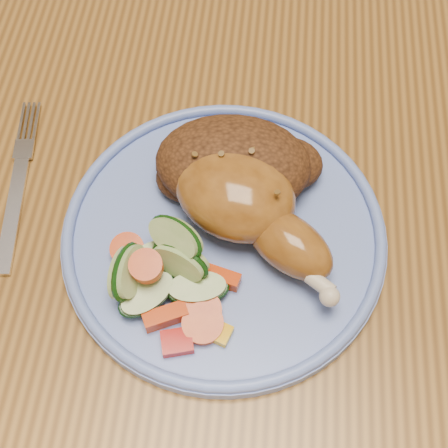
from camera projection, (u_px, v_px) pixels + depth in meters
name	position (u px, v px, depth m)	size (l,w,h in m)	color
ground	(239.00, 397.00, 1.23)	(4.00, 4.00, 0.00)	brown
dining_table	(252.00, 236.00, 0.65)	(0.90, 1.40, 0.75)	brown
plate	(224.00, 236.00, 0.55)	(0.28, 0.28, 0.01)	#647FD3
plate_rim	(224.00, 230.00, 0.54)	(0.28, 0.28, 0.01)	#647FD3
chicken_leg	(248.00, 204.00, 0.52)	(0.16, 0.16, 0.06)	#91591E
rice_pilaf	(237.00, 165.00, 0.55)	(0.15, 0.10, 0.06)	#4E2B13
vegetable_pile	(167.00, 276.00, 0.50)	(0.11, 0.12, 0.06)	#A50A05
fork	(17.00, 189.00, 0.57)	(0.03, 0.17, 0.00)	silver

